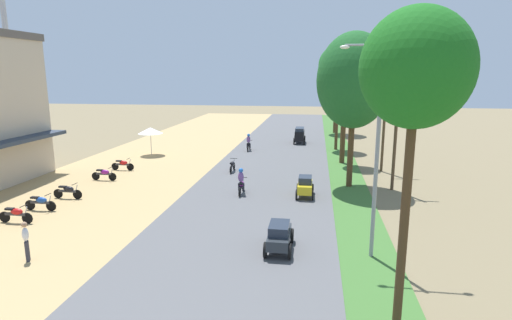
{
  "coord_description": "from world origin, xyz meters",
  "views": [
    {
      "loc": [
        3.41,
        -5.08,
        7.33
      ],
      "look_at": [
        -0.51,
        21.89,
        1.61
      ],
      "focal_mm": 28.89,
      "sensor_mm": 36.0,
      "label": 1
    }
  ],
  "objects_px": {
    "vendor_umbrella": "(150,131)",
    "streetlamp_near": "(378,139)",
    "parked_motorbike_fifth": "(104,173)",
    "median_tree_fourth": "(338,83)",
    "parked_motorbike_fourth": "(68,191)",
    "pedestrian_on_shoulder": "(26,239)",
    "motorbike_ahead_fourth": "(249,143)",
    "parked_motorbike_second": "(16,214)",
    "utility_pole_near": "(396,124)",
    "car_sedan_charcoal": "(279,235)",
    "car_hatchback_yellow": "(305,186)",
    "motorbike_ahead_second": "(241,182)",
    "median_tree_second": "(354,81)",
    "median_tree_third": "(346,72)",
    "utility_pole_far": "(385,116)",
    "streetlamp_mid": "(337,101)",
    "median_tree_nearest": "(416,71)",
    "car_van_black": "(300,134)",
    "parked_motorbike_third": "(41,202)",
    "median_tree_fifth": "(336,66)",
    "motorbike_ahead_third": "(232,165)",
    "parked_motorbike_sixth": "(123,164)"
  },
  "relations": [
    {
      "from": "vendor_umbrella",
      "to": "streetlamp_near",
      "type": "xyz_separation_m",
      "value": [
        17.13,
        -18.98,
        2.59
      ]
    },
    {
      "from": "parked_motorbike_fifth",
      "to": "streetlamp_near",
      "type": "relative_size",
      "value": 0.21
    },
    {
      "from": "median_tree_fourth",
      "to": "parked_motorbike_fourth",
      "type": "bearing_deg",
      "value": -131.09
    },
    {
      "from": "pedestrian_on_shoulder",
      "to": "motorbike_ahead_fourth",
      "type": "distance_m",
      "value": 25.12
    },
    {
      "from": "parked_motorbike_second",
      "to": "parked_motorbike_fifth",
      "type": "relative_size",
      "value": 1.0
    },
    {
      "from": "utility_pole_near",
      "to": "car_sedan_charcoal",
      "type": "relative_size",
      "value": 3.57
    },
    {
      "from": "median_tree_fourth",
      "to": "parked_motorbike_fifth",
      "type": "bearing_deg",
      "value": -138.56
    },
    {
      "from": "car_hatchback_yellow",
      "to": "motorbike_ahead_second",
      "type": "relative_size",
      "value": 1.11
    },
    {
      "from": "utility_pole_near",
      "to": "car_hatchback_yellow",
      "type": "xyz_separation_m",
      "value": [
        -5.51,
        -2.56,
        -3.48
      ]
    },
    {
      "from": "median_tree_second",
      "to": "median_tree_third",
      "type": "xyz_separation_m",
      "value": [
        -0.05,
        7.35,
        0.58
      ]
    },
    {
      "from": "pedestrian_on_shoulder",
      "to": "utility_pole_far",
      "type": "distance_m",
      "value": 24.46
    },
    {
      "from": "pedestrian_on_shoulder",
      "to": "streetlamp_mid",
      "type": "bearing_deg",
      "value": 69.24
    },
    {
      "from": "median_tree_nearest",
      "to": "motorbike_ahead_second",
      "type": "height_order",
      "value": "median_tree_nearest"
    },
    {
      "from": "streetlamp_near",
      "to": "utility_pole_far",
      "type": "bearing_deg",
      "value": 80.25
    },
    {
      "from": "utility_pole_far",
      "to": "motorbike_ahead_fourth",
      "type": "height_order",
      "value": "utility_pole_far"
    },
    {
      "from": "vendor_umbrella",
      "to": "utility_pole_far",
      "type": "xyz_separation_m",
      "value": [
        19.82,
        -3.36,
        1.9
      ]
    },
    {
      "from": "parked_motorbike_fifth",
      "to": "car_van_black",
      "type": "xyz_separation_m",
      "value": [
        12.77,
        17.56,
        0.47
      ]
    },
    {
      "from": "parked_motorbike_third",
      "to": "streetlamp_near",
      "type": "height_order",
      "value": "streetlamp_near"
    },
    {
      "from": "median_tree_fifth",
      "to": "utility_pole_near",
      "type": "height_order",
      "value": "median_tree_fifth"
    },
    {
      "from": "streetlamp_near",
      "to": "motorbike_ahead_fourth",
      "type": "distance_m",
      "value": 24.22
    },
    {
      "from": "vendor_umbrella",
      "to": "median_tree_second",
      "type": "relative_size",
      "value": 0.26
    },
    {
      "from": "parked_motorbike_fourth",
      "to": "car_van_black",
      "type": "height_order",
      "value": "car_van_black"
    },
    {
      "from": "parked_motorbike_second",
      "to": "median_tree_third",
      "type": "xyz_separation_m",
      "value": [
        16.8,
        16.76,
        6.91
      ]
    },
    {
      "from": "parked_motorbike_third",
      "to": "car_van_black",
      "type": "height_order",
      "value": "car_van_black"
    },
    {
      "from": "car_sedan_charcoal",
      "to": "motorbike_ahead_second",
      "type": "xyz_separation_m",
      "value": [
        -3.03,
        7.84,
        0.11
      ]
    },
    {
      "from": "motorbike_ahead_second",
      "to": "motorbike_ahead_third",
      "type": "relative_size",
      "value": 1.0
    },
    {
      "from": "parked_motorbike_third",
      "to": "utility_pole_near",
      "type": "bearing_deg",
      "value": 20.25
    },
    {
      "from": "parked_motorbike_fifth",
      "to": "utility_pole_near",
      "type": "relative_size",
      "value": 0.22
    },
    {
      "from": "motorbike_ahead_third",
      "to": "parked_motorbike_sixth",
      "type": "bearing_deg",
      "value": -175.16
    },
    {
      "from": "utility_pole_near",
      "to": "streetlamp_mid",
      "type": "bearing_deg",
      "value": 96.5
    },
    {
      "from": "median_tree_nearest",
      "to": "motorbike_ahead_fourth",
      "type": "height_order",
      "value": "median_tree_nearest"
    },
    {
      "from": "median_tree_second",
      "to": "motorbike_ahead_third",
      "type": "relative_size",
      "value": 5.48
    },
    {
      "from": "parked_motorbike_third",
      "to": "car_hatchback_yellow",
      "type": "xyz_separation_m",
      "value": [
        14.06,
        4.65,
        0.19
      ]
    },
    {
      "from": "median_tree_third",
      "to": "median_tree_nearest",
      "type": "bearing_deg",
      "value": -89.42
    },
    {
      "from": "parked_motorbike_fifth",
      "to": "car_sedan_charcoal",
      "type": "relative_size",
      "value": 0.8
    },
    {
      "from": "median_tree_fifth",
      "to": "parked_motorbike_fourth",
      "type": "bearing_deg",
      "value": -118.63
    },
    {
      "from": "median_tree_third",
      "to": "pedestrian_on_shoulder",
      "type": "bearing_deg",
      "value": -123.15
    },
    {
      "from": "utility_pole_far",
      "to": "car_hatchback_yellow",
      "type": "bearing_deg",
      "value": -125.92
    },
    {
      "from": "parked_motorbike_fourth",
      "to": "median_tree_second",
      "type": "height_order",
      "value": "median_tree_second"
    },
    {
      "from": "median_tree_second",
      "to": "vendor_umbrella",
      "type": "bearing_deg",
      "value": 154.23
    },
    {
      "from": "car_van_black",
      "to": "motorbike_ahead_third",
      "type": "xyz_separation_m",
      "value": [
        -4.47,
        -13.77,
        -0.45
      ]
    },
    {
      "from": "streetlamp_near",
      "to": "motorbike_ahead_second",
      "type": "xyz_separation_m",
      "value": [
        -6.78,
        7.83,
        -4.04
      ]
    },
    {
      "from": "pedestrian_on_shoulder",
      "to": "motorbike_ahead_second",
      "type": "xyz_separation_m",
      "value": [
        6.75,
        10.23,
        -0.11
      ]
    },
    {
      "from": "median_tree_third",
      "to": "parked_motorbike_third",
      "type": "bearing_deg",
      "value": -138.57
    },
    {
      "from": "parked_motorbike_second",
      "to": "streetlamp_near",
      "type": "distance_m",
      "value": 17.53
    },
    {
      "from": "car_hatchback_yellow",
      "to": "utility_pole_far",
      "type": "bearing_deg",
      "value": 54.08
    },
    {
      "from": "pedestrian_on_shoulder",
      "to": "median_tree_fourth",
      "type": "xyz_separation_m",
      "value": [
        13.15,
        26.69,
        5.51
      ]
    },
    {
      "from": "car_sedan_charcoal",
      "to": "parked_motorbike_fourth",
      "type": "bearing_deg",
      "value": 157.17
    },
    {
      "from": "motorbike_ahead_second",
      "to": "pedestrian_on_shoulder",
      "type": "bearing_deg",
      "value": -123.41
    },
    {
      "from": "median_tree_fourth",
      "to": "motorbike_ahead_second",
      "type": "bearing_deg",
      "value": -111.27
    }
  ]
}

